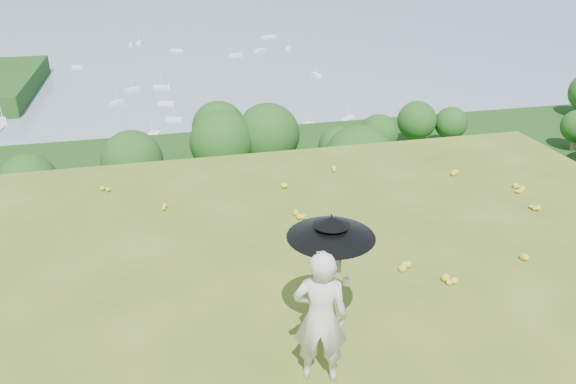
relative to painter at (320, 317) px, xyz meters
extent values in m
plane|color=#475E1B|center=(1.38, 1.19, -0.93)|extent=(14.00, 14.00, 0.00)
cube|color=#193D10|center=(1.38, 36.19, -29.93)|extent=(140.00, 56.00, 22.00)
cube|color=slate|center=(1.38, 76.19, -36.93)|extent=(170.00, 28.00, 8.00)
plane|color=#7589A7|center=(1.38, 241.19, -34.93)|extent=(700.00, 700.00, 0.00)
imported|color=beige|center=(0.00, 0.00, 0.00)|extent=(0.78, 0.63, 1.87)
camera|label=1|loc=(-1.68, -5.36, 4.30)|focal=35.00mm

